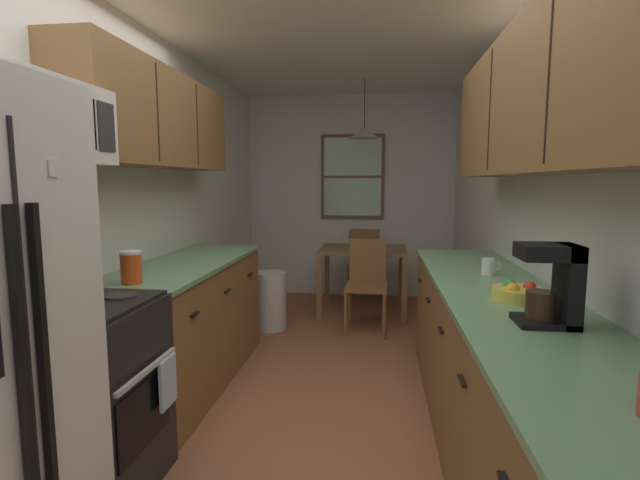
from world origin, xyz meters
The scene contains 23 objects.
ground_plane centered at (0.00, 1.00, 0.00)m, with size 12.00×12.00×0.00m, color #995B3D.
wall_left centered at (-1.35, 1.00, 1.27)m, with size 0.10×9.00×2.55m, color silver.
wall_right centered at (1.35, 1.00, 1.27)m, with size 0.10×9.00×2.55m, color silver.
wall_back centered at (0.00, 3.65, 1.27)m, with size 4.40×0.10×2.55m, color silver.
ceiling_slab centered at (0.00, 1.00, 2.59)m, with size 4.40×9.00×0.08m, color white.
stove_range centered at (-0.99, -0.50, 0.47)m, with size 0.66×0.66×1.10m.
microwave_over_range centered at (-1.11, -0.50, 1.72)m, with size 0.39×0.63×0.35m.
counter_left centered at (-1.00, 0.74, 0.45)m, with size 0.64×1.81×0.90m.
upper_cabinets_left centered at (-1.14, 0.69, 1.88)m, with size 0.33×1.89×0.64m.
counter_right centered at (1.00, 0.02, 0.45)m, with size 0.64×3.15×0.90m.
upper_cabinets_right centered at (1.14, -0.03, 1.87)m, with size 0.33×2.83×0.73m.
dining_table centered at (0.20, 2.74, 0.62)m, with size 0.94×0.76×0.74m.
dining_chair_near centered at (0.26, 2.15, 0.50)m, with size 0.41×0.41×0.90m.
dining_chair_far centered at (0.21, 3.33, 0.50)m, with size 0.45×0.45×0.90m.
pendant_light centered at (0.20, 2.74, 1.98)m, with size 0.32×0.32×0.62m.
back_window centered at (0.03, 3.58, 1.53)m, with size 0.80×0.05×1.06m.
trash_bin centered at (-0.70, 2.07, 0.29)m, with size 0.32×0.32×0.57m, color silver.
storage_canister centered at (-1.00, 0.02, 0.99)m, with size 0.11×0.11×0.18m.
dish_towel centered at (-0.64, -0.33, 0.50)m, with size 0.02×0.16×0.24m, color silver.
coffee_maker centered at (1.05, -0.49, 1.07)m, with size 0.22×0.18×0.32m.
mug_spare centered at (1.03, 0.53, 0.95)m, with size 0.11×0.08×0.10m.
fruit_bowl centered at (1.03, -0.10, 0.94)m, with size 0.24×0.24×0.09m.
table_serving_bowl centered at (0.25, 2.77, 0.77)m, with size 0.19×0.19×0.06m, color silver.
Camera 1 is at (0.36, -2.38, 1.46)m, focal length 26.19 mm.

